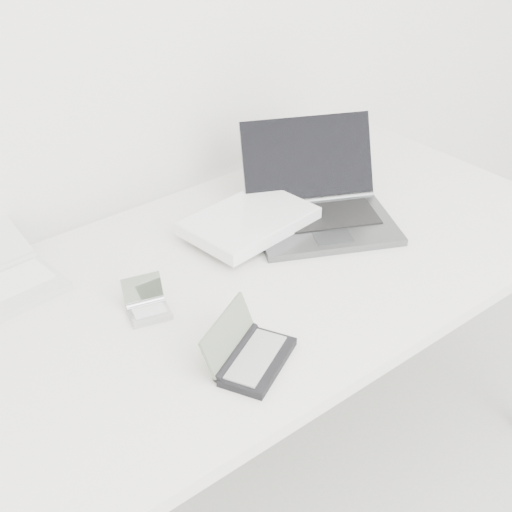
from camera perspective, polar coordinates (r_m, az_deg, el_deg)
desk at (r=1.61m, az=-0.07°, el=-2.19°), size 1.60×0.80×0.73m
laptop_large at (r=1.72m, az=2.49°, el=3.46°), size 0.55×0.44×0.21m
pda_silver at (r=1.46m, az=-8.69°, el=-4.00°), size 0.10×0.11×0.07m
palmtop_charcoal at (r=1.32m, az=-0.55°, el=-7.89°), size 0.20×0.18×0.09m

